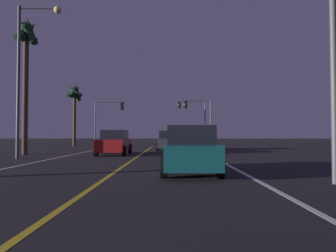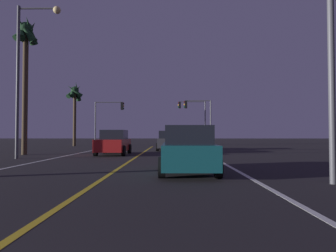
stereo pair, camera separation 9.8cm
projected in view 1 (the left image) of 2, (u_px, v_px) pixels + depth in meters
name	position (u px, v px, depth m)	size (l,w,h in m)	color
lane_edge_right	(227.00, 164.00, 13.57)	(0.16, 40.66, 0.01)	silver
lane_edge_left	(26.00, 164.00, 13.64)	(0.16, 40.66, 0.01)	silver
lane_center_divider	(126.00, 164.00, 13.60)	(0.16, 40.66, 0.01)	gold
car_ahead_far	(169.00, 141.00, 25.72)	(2.02, 4.30, 1.70)	black
car_lead_same_lane	(190.00, 150.00, 10.63)	(2.02, 4.30, 1.70)	black
car_oncoming	(114.00, 143.00, 20.24)	(2.02, 4.30, 1.70)	black
traffic_light_near_right	(198.00, 112.00, 34.50)	(3.24, 0.36, 5.42)	#4C4C51
traffic_light_near_left	(109.00, 113.00, 34.58)	(3.49, 0.36, 5.25)	#4C4C51
traffic_light_far_right	(192.00, 112.00, 40.01)	(3.80, 0.36, 5.92)	#4C4C51
street_lamp_right_near	(314.00, 16.00, 8.37)	(2.25, 0.44, 7.44)	#4C4C51
street_lamp_left_mid	(28.00, 62.00, 16.86)	(2.54, 0.44, 8.86)	#4C4C51
palm_tree_left_mid	(26.00, 45.00, 20.22)	(1.80, 1.83, 9.54)	#473826
palm_tree_left_far	(75.00, 96.00, 34.95)	(1.98, 2.05, 7.70)	#473826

